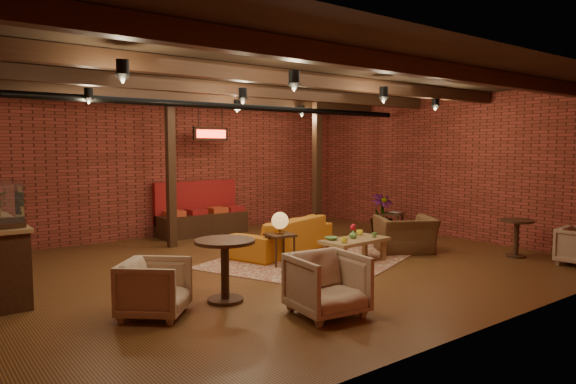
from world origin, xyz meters
TOP-DOWN VIEW (x-y plane):
  - floor at (0.00, 0.00)m, footprint 10.00×10.00m
  - ceiling at (0.00, 0.00)m, footprint 10.00×8.00m
  - wall_back at (0.00, 4.00)m, footprint 10.00×0.02m
  - wall_front at (0.00, -4.00)m, footprint 10.00×0.02m
  - wall_right at (5.00, 0.00)m, footprint 0.02×8.00m
  - ceiling_beams at (0.00, 0.00)m, footprint 9.80×6.40m
  - ceiling_pipe at (0.00, 1.60)m, footprint 9.60×0.12m
  - post_left at (-0.60, 2.60)m, footprint 0.16×0.16m
  - post_right at (2.80, 2.00)m, footprint 0.16×0.16m
  - banquette at (0.60, 3.55)m, footprint 2.10×0.70m
  - service_sign at (0.60, 3.10)m, footprint 0.86×0.06m
  - ceiling_spotlights at (0.00, 0.00)m, footprint 6.40×4.40m
  - rug at (1.10, 0.02)m, footprint 4.66×4.15m
  - sofa at (0.89, 0.78)m, footprint 2.52×1.62m
  - coffee_table at (1.37, -0.71)m, footprint 1.29×0.70m
  - side_table_lamp at (0.21, -0.06)m, footprint 0.49×0.49m
  - round_table_left at (-1.63, -1.33)m, footprint 0.80×0.80m
  - armchair_a at (-2.62, -1.33)m, footprint 1.02×1.02m
  - armchair_b at (-0.92, -2.56)m, footprint 0.91×0.86m
  - armchair_right at (2.81, -0.65)m, footprint 1.27×1.14m
  - side_table_book at (4.04, 0.76)m, footprint 0.63×0.63m
  - round_table_right at (4.12, -2.20)m, footprint 0.60×0.60m
  - plant_tall at (3.84, 0.90)m, footprint 1.85×1.85m

SIDE VIEW (x-z plane):
  - floor at x=0.00m, z-range 0.00..0.00m
  - rug at x=1.10m, z-range 0.00..0.01m
  - sofa at x=0.89m, z-range 0.00..0.69m
  - coffee_table at x=1.37m, z-range 0.04..0.72m
  - armchair_a at x=-2.62m, z-range 0.00..0.77m
  - armchair_b at x=-0.92m, z-range 0.00..0.84m
  - armchair_right at x=2.81m, z-range 0.00..0.93m
  - round_table_right at x=4.12m, z-range 0.12..0.82m
  - side_table_book at x=4.04m, z-range 0.21..0.77m
  - banquette at x=0.60m, z-range 0.00..1.00m
  - round_table_left at x=-1.63m, z-range 0.15..0.98m
  - side_table_lamp at x=0.21m, z-range 0.24..1.18m
  - plant_tall at x=3.84m, z-range 0.00..2.90m
  - wall_back at x=0.00m, z-range 0.00..3.20m
  - wall_front at x=0.00m, z-range 0.00..3.20m
  - wall_right at x=5.00m, z-range 0.00..3.20m
  - post_left at x=-0.60m, z-range 0.00..3.20m
  - post_right at x=2.80m, z-range 0.00..3.20m
  - service_sign at x=0.60m, z-range 2.20..2.50m
  - ceiling_pipe at x=0.00m, z-range 2.79..2.91m
  - ceiling_spotlights at x=0.00m, z-range 2.72..3.00m
  - ceiling_beams at x=0.00m, z-range 2.97..3.19m
  - ceiling at x=0.00m, z-range 3.19..3.21m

